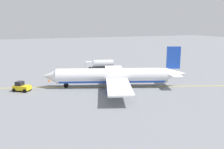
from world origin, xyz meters
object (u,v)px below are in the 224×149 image
at_px(safety_cone_nose, 49,80).
at_px(pushback_tug, 21,87).
at_px(airplane, 114,76).
at_px(refueling_worker, 107,70).
at_px(fuel_tanker, 100,64).

bearing_deg(safety_cone_nose, pushback_tug, 44.80).
relative_size(airplane, refueling_worker, 19.06).
height_order(fuel_tanker, pushback_tug, fuel_tanker).
height_order(fuel_tanker, refueling_worker, fuel_tanker).
xyz_separation_m(refueling_worker, safety_cone_nose, (17.55, 4.18, -0.50)).
bearing_deg(pushback_tug, fuel_tanker, -144.80).
height_order(airplane, refueling_worker, airplane).
relative_size(pushback_tug, refueling_worker, 2.40).
xyz_separation_m(fuel_tanker, safety_cone_nose, (17.88, 10.56, -1.39)).
height_order(fuel_tanker, safety_cone_nose, fuel_tanker).
distance_m(airplane, fuel_tanker, 22.76).
bearing_deg(refueling_worker, pushback_tug, 24.53).
relative_size(fuel_tanker, refueling_worker, 5.89).
bearing_deg(fuel_tanker, airplane, 78.01).
xyz_separation_m(fuel_tanker, refueling_worker, (0.33, 6.38, -0.90)).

